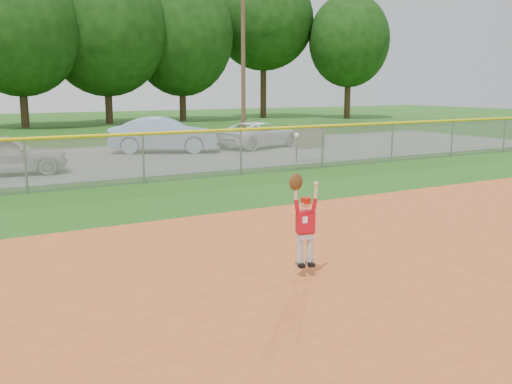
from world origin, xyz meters
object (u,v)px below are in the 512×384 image
car_white_a (4,154)px  ballplayer (304,220)px  car_blue (164,135)px  sponsor_sign (310,139)px  car_white_b (259,135)px

car_white_a → ballplayer: ballplayer is taller
car_blue → sponsor_sign: 6.85m
sponsor_sign → car_white_b: bearing=80.7°
car_white_a → car_white_b: size_ratio=0.91×
ballplayer → sponsor_sign: bearing=54.4°
car_white_b → ballplayer: ballplayer is taller
car_white_a → sponsor_sign: size_ratio=2.55×
car_blue → car_white_b: (4.66, -0.30, -0.16)m
car_white_b → sponsor_sign: (-0.88, -5.42, 0.28)m
car_blue → ballplayer: size_ratio=2.28×
car_white_a → car_blue: (6.90, 3.52, 0.10)m
car_blue → car_white_b: 4.67m
car_blue → sponsor_sign: (3.77, -5.72, 0.11)m
car_white_b → car_white_a: bearing=87.4°
car_white_b → ballplayer: (-8.84, -16.51, 0.27)m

